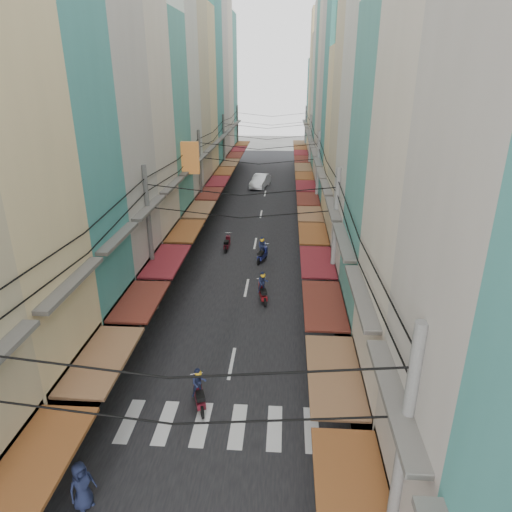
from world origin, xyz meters
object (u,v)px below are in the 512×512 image
at_px(bicycle, 378,320).
at_px(traffic_sign, 380,380).
at_px(white_car, 260,187).
at_px(market_umbrella, 411,366).

xyz_separation_m(bicycle, traffic_sign, (-1.67, -8.44, 2.38)).
xyz_separation_m(white_car, bicycle, (8.23, -30.56, 0.00)).
height_order(bicycle, market_umbrella, market_umbrella).
distance_m(white_car, market_umbrella, 38.76).
bearing_deg(market_umbrella, traffic_sign, -140.83).
distance_m(bicycle, market_umbrella, 7.66).
xyz_separation_m(white_car, traffic_sign, (6.56, -39.00, 2.38)).
bearing_deg(traffic_sign, market_umbrella, 39.17).
xyz_separation_m(white_car, market_umbrella, (7.93, -37.88, 2.23)).
distance_m(market_umbrella, traffic_sign, 1.77).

